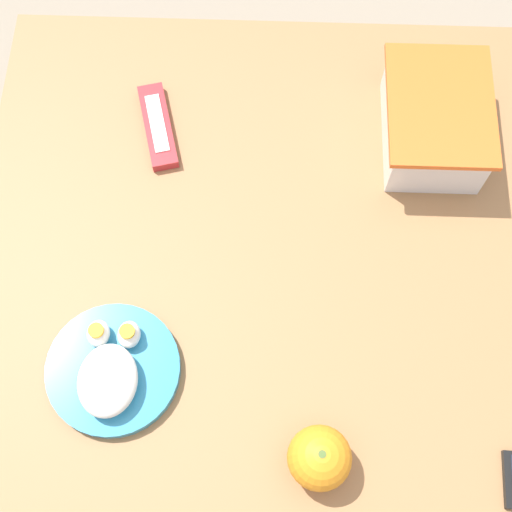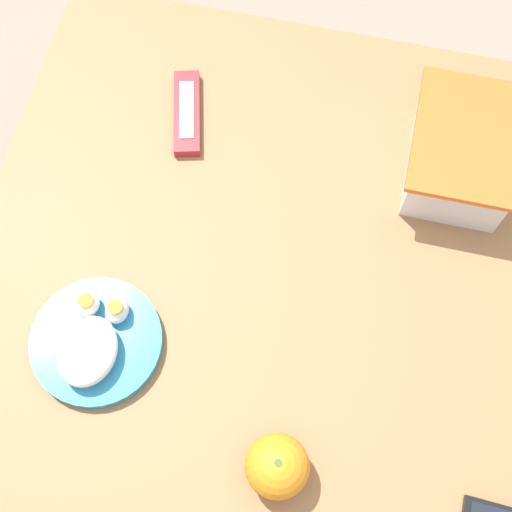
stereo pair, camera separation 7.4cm
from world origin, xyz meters
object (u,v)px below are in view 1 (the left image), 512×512
object	(u,v)px
food_container	(433,123)
orange_fruit	(319,458)
candy_bar	(158,126)
rice_plate	(112,370)

from	to	relation	value
food_container	orange_fruit	bearing A→B (deg)	-19.16
food_container	candy_bar	world-z (taller)	food_container
orange_fruit	candy_bar	bearing A→B (deg)	-153.34
food_container	candy_bar	xyz separation A→B (m)	(-0.00, -0.45, -0.04)
food_container	orange_fruit	size ratio (longest dim) A/B	2.53
food_container	rice_plate	xyz separation A→B (m)	(0.41, -0.48, -0.02)
food_container	candy_bar	bearing A→B (deg)	-90.27
orange_fruit	rice_plate	size ratio (longest dim) A/B	0.45
candy_bar	orange_fruit	bearing A→B (deg)	26.66
food_container	candy_bar	size ratio (longest dim) A/B	1.35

